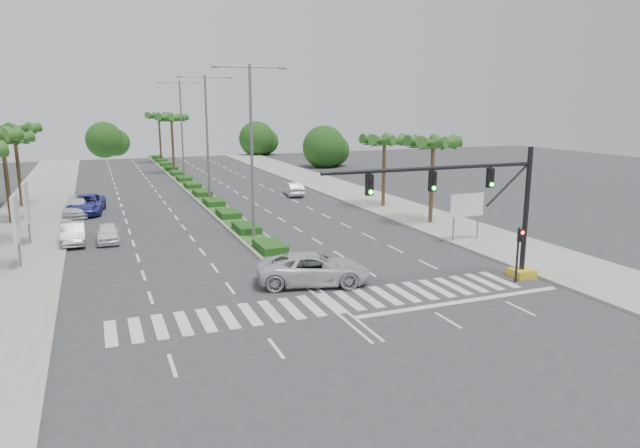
% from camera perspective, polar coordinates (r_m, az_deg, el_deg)
% --- Properties ---
extents(ground, '(160.00, 160.00, 0.00)m').
position_cam_1_polar(ground, '(27.78, 1.05, -7.92)').
color(ground, '#333335').
rests_on(ground, ground).
extents(footpath_right, '(6.00, 120.00, 0.15)m').
position_cam_1_polar(footpath_right, '(51.69, 8.04, 1.44)').
color(footpath_right, gray).
rests_on(footpath_right, ground).
extents(footpath_left, '(6.00, 120.00, 0.15)m').
position_cam_1_polar(footpath_left, '(45.34, -27.62, -1.33)').
color(footpath_left, gray).
rests_on(footpath_left, ground).
extents(median, '(2.20, 75.00, 0.20)m').
position_cam_1_polar(median, '(70.43, -13.28, 4.07)').
color(median, gray).
rests_on(median, ground).
extents(median_grass, '(1.80, 75.00, 0.04)m').
position_cam_1_polar(median_grass, '(70.41, -13.29, 4.16)').
color(median_grass, '#2C521C').
rests_on(median_grass, median).
extents(signal_gantry, '(12.60, 1.20, 7.20)m').
position_cam_1_polar(signal_gantry, '(31.49, 16.83, 0.49)').
color(signal_gantry, gold).
rests_on(signal_gantry, ground).
extents(pedestrian_signal, '(0.28, 0.36, 3.00)m').
position_cam_1_polar(pedestrian_signal, '(32.12, 19.28, -2.03)').
color(pedestrian_signal, black).
rests_on(pedestrian_signal, ground).
extents(direction_sign, '(2.70, 0.11, 3.40)m').
position_cam_1_polar(direction_sign, '(40.43, 14.46, 1.65)').
color(direction_sign, slate).
rests_on(direction_sign, ground).
extents(billboard_near, '(0.18, 2.10, 4.35)m').
position_cam_1_polar(billboard_near, '(36.91, -28.14, 0.43)').
color(billboard_near, slate).
rests_on(billboard_near, ground).
extents(billboard_far, '(0.18, 2.10, 4.35)m').
position_cam_1_polar(billboard_far, '(42.79, -27.32, 1.93)').
color(billboard_far, slate).
rests_on(billboard_far, ground).
extents(palm_left_far, '(4.57, 4.68, 7.35)m').
position_cam_1_polar(palm_left_far, '(50.56, -29.16, 7.15)').
color(palm_left_far, brown).
rests_on(palm_left_far, ground).
extents(palm_left_end, '(4.57, 4.68, 7.75)m').
position_cam_1_polar(palm_left_end, '(58.47, -28.25, 8.08)').
color(palm_left_end, brown).
rests_on(palm_left_end, ground).
extents(palm_right_near, '(4.57, 4.68, 7.05)m').
position_cam_1_polar(palm_right_near, '(45.45, 11.26, 7.68)').
color(palm_right_near, brown).
rests_on(palm_right_near, ground).
extents(palm_right_far, '(4.57, 4.68, 6.75)m').
position_cam_1_polar(palm_right_far, '(52.35, 6.46, 8.06)').
color(palm_right_far, brown).
rests_on(palm_right_far, ground).
extents(palm_median_a, '(4.57, 4.68, 8.05)m').
position_cam_1_polar(palm_median_a, '(79.74, -14.64, 10.00)').
color(palm_median_a, brown).
rests_on(palm_median_a, ground).
extents(palm_median_b, '(4.57, 4.68, 8.05)m').
position_cam_1_polar(palm_median_b, '(94.64, -15.82, 10.20)').
color(palm_median_b, brown).
rests_on(palm_median_b, ground).
extents(streetlight_near, '(5.10, 0.25, 12.00)m').
position_cam_1_polar(streetlight_near, '(39.48, -6.87, 8.08)').
color(streetlight_near, slate).
rests_on(streetlight_near, ground).
extents(streetlight_mid, '(5.10, 0.25, 12.00)m').
position_cam_1_polar(streetlight_mid, '(55.07, -11.23, 9.04)').
color(streetlight_mid, slate).
rests_on(streetlight_mid, ground).
extents(streetlight_far, '(5.10, 0.25, 12.00)m').
position_cam_1_polar(streetlight_far, '(70.84, -13.67, 9.55)').
color(streetlight_far, slate).
rests_on(streetlight_far, ground).
extents(car_parked_a, '(1.57, 3.79, 1.28)m').
position_cam_1_polar(car_parked_a, '(42.09, -20.47, -0.85)').
color(car_parked_a, white).
rests_on(car_parked_a, ground).
extents(car_parked_b, '(1.59, 4.43, 1.45)m').
position_cam_1_polar(car_parked_b, '(42.52, -23.48, -0.85)').
color(car_parked_b, '#A2A2A6').
rests_on(car_parked_b, ground).
extents(car_parked_c, '(3.42, 6.14, 1.63)m').
position_cam_1_polar(car_parked_c, '(53.61, -22.31, 1.83)').
color(car_parked_c, '#303592').
rests_on(car_parked_c, ground).
extents(car_parked_d, '(2.29, 5.08, 1.45)m').
position_cam_1_polar(car_parked_d, '(52.96, -23.17, 1.54)').
color(car_parked_d, silver).
rests_on(car_parked_d, ground).
extents(car_crossing, '(6.53, 4.29, 1.67)m').
position_cam_1_polar(car_crossing, '(30.39, -0.63, -4.49)').
color(car_crossing, silver).
rests_on(car_crossing, ground).
extents(car_right, '(2.04, 4.45, 1.42)m').
position_cam_1_polar(car_right, '(59.43, -2.66, 3.54)').
color(car_right, silver).
rests_on(car_right, ground).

